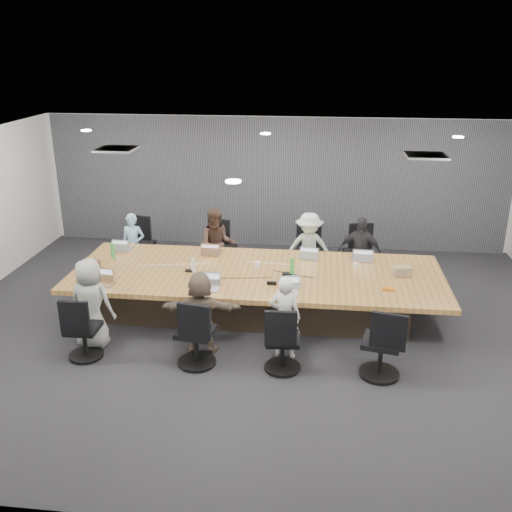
# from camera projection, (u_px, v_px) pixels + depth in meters

# --- Properties ---
(floor) EXTENTS (10.00, 8.00, 0.00)m
(floor) POSITION_uv_depth(u_px,v_px,m) (253.00, 327.00, 9.06)
(floor) COLOR #29292E
(floor) RESTS_ON ground
(ceiling) EXTENTS (10.00, 8.00, 0.00)m
(ceiling) POSITION_uv_depth(u_px,v_px,m) (253.00, 150.00, 8.07)
(ceiling) COLOR white
(ceiling) RESTS_ON wall_back
(wall_back) EXTENTS (10.00, 0.00, 2.80)m
(wall_back) POSITION_uv_depth(u_px,v_px,m) (275.00, 183.00, 12.28)
(wall_back) COLOR silver
(wall_back) RESTS_ON ground
(wall_front) EXTENTS (10.00, 0.00, 2.80)m
(wall_front) POSITION_uv_depth(u_px,v_px,m) (196.00, 398.00, 4.85)
(wall_front) COLOR silver
(wall_front) RESTS_ON ground
(curtain) EXTENTS (9.80, 0.04, 2.80)m
(curtain) POSITION_uv_depth(u_px,v_px,m) (275.00, 183.00, 12.21)
(curtain) COLOR #585862
(curtain) RESTS_ON ground
(conference_table) EXTENTS (6.00, 2.20, 0.74)m
(conference_table) POSITION_uv_depth(u_px,v_px,m) (257.00, 291.00, 9.38)
(conference_table) COLOR #392D20
(conference_table) RESTS_ON ground
(chair_0) EXTENTS (0.68, 0.68, 0.86)m
(chair_0) POSITION_uv_depth(u_px,v_px,m) (140.00, 248.00, 11.23)
(chair_0) COLOR black
(chair_0) RESTS_ON ground
(chair_1) EXTENTS (0.71, 0.71, 0.84)m
(chair_1) POSITION_uv_depth(u_px,v_px,m) (221.00, 252.00, 11.05)
(chair_1) COLOR black
(chair_1) RESTS_ON ground
(chair_2) EXTENTS (0.63, 0.63, 0.88)m
(chair_2) POSITION_uv_depth(u_px,v_px,m) (309.00, 255.00, 10.86)
(chair_2) COLOR black
(chair_2) RESTS_ON ground
(chair_3) EXTENTS (0.68, 0.68, 0.85)m
(chair_3) POSITION_uv_depth(u_px,v_px,m) (358.00, 257.00, 10.76)
(chair_3) COLOR black
(chair_3) RESTS_ON ground
(chair_4) EXTENTS (0.52, 0.52, 0.76)m
(chair_4) POSITION_uv_depth(u_px,v_px,m) (84.00, 333.00, 8.05)
(chair_4) COLOR black
(chair_4) RESTS_ON ground
(chair_5) EXTENTS (0.65, 0.65, 0.84)m
(chair_5) POSITION_uv_depth(u_px,v_px,m) (196.00, 337.00, 7.86)
(chair_5) COLOR black
(chair_5) RESTS_ON ground
(chair_6) EXTENTS (0.56, 0.56, 0.78)m
(chair_6) POSITION_uv_depth(u_px,v_px,m) (283.00, 344.00, 7.74)
(chair_6) COLOR black
(chair_6) RESTS_ON ground
(chair_7) EXTENTS (0.69, 0.69, 0.86)m
(chair_7) POSITION_uv_depth(u_px,v_px,m) (381.00, 347.00, 7.59)
(chair_7) COLOR black
(chair_7) RESTS_ON ground
(person_0) EXTENTS (0.45, 0.30, 1.23)m
(person_0) POSITION_uv_depth(u_px,v_px,m) (133.00, 245.00, 10.83)
(person_0) COLOR #90BAD9
(person_0) RESTS_ON ground
(laptop_0) EXTENTS (0.31, 0.22, 0.02)m
(laptop_0) POSITION_uv_depth(u_px,v_px,m) (123.00, 248.00, 10.28)
(laptop_0) COLOR #B2B2B7
(laptop_0) RESTS_ON conference_table
(person_1) EXTENTS (0.75, 0.62, 1.39)m
(person_1) POSITION_uv_depth(u_px,v_px,m) (217.00, 245.00, 10.63)
(person_1) COLOR #422D25
(person_1) RESTS_ON ground
(laptop_1) EXTENTS (0.36, 0.26, 0.02)m
(laptop_1) POSITION_uv_depth(u_px,v_px,m) (212.00, 252.00, 10.10)
(laptop_1) COLOR #8C6647
(laptop_1) RESTS_ON conference_table
(person_2) EXTENTS (0.91, 0.55, 1.37)m
(person_2) POSITION_uv_depth(u_px,v_px,m) (309.00, 249.00, 10.45)
(person_2) COLOR #AFC2B2
(person_2) RESTS_ON ground
(laptop_2) EXTENTS (0.34, 0.26, 0.02)m
(laptop_2) POSITION_uv_depth(u_px,v_px,m) (308.00, 256.00, 9.91)
(laptop_2) COLOR #B2B2B7
(laptop_2) RESTS_ON conference_table
(person_3) EXTENTS (0.82, 0.46, 1.33)m
(person_3) POSITION_uv_depth(u_px,v_px,m) (360.00, 252.00, 10.36)
(person_3) COLOR #28282C
(person_3) RESTS_ON ground
(laptop_3) EXTENTS (0.36, 0.26, 0.02)m
(laptop_3) POSITION_uv_depth(u_px,v_px,m) (362.00, 258.00, 9.81)
(laptop_3) COLOR #B2B2B7
(laptop_3) RESTS_ON conference_table
(person_4) EXTENTS (0.71, 0.51, 1.36)m
(person_4) POSITION_uv_depth(u_px,v_px,m) (91.00, 303.00, 8.27)
(person_4) COLOR #999D98
(person_4) RESTS_ON ground
(laptop_4) EXTENTS (0.32, 0.25, 0.02)m
(laptop_4) POSITION_uv_depth(u_px,v_px,m) (104.00, 284.00, 8.76)
(laptop_4) COLOR #8C6647
(laptop_4) RESTS_ON conference_table
(person_5) EXTENTS (1.18, 0.48, 1.24)m
(person_5) POSITION_uv_depth(u_px,v_px,m) (201.00, 313.00, 8.12)
(person_5) COLOR brown
(person_5) RESTS_ON ground
(laptop_5) EXTENTS (0.33, 0.23, 0.02)m
(laptop_5) POSITION_uv_depth(u_px,v_px,m) (208.00, 289.00, 8.59)
(laptop_5) COLOR #B2B2B7
(laptop_5) RESTS_ON conference_table
(person_6) EXTENTS (0.48, 0.35, 1.23)m
(person_6) POSITION_uv_depth(u_px,v_px,m) (285.00, 318.00, 7.99)
(person_6) COLOR silver
(person_6) RESTS_ON ground
(laptop_6) EXTENTS (0.35, 0.27, 0.02)m
(laptop_6) POSITION_uv_depth(u_px,v_px,m) (288.00, 293.00, 8.45)
(laptop_6) COLOR #B2B2B7
(laptop_6) RESTS_ON conference_table
(bottle_green_left) EXTENTS (0.10, 0.10, 0.27)m
(bottle_green_left) POSITION_uv_depth(u_px,v_px,m) (113.00, 251.00, 9.78)
(bottle_green_left) COLOR green
(bottle_green_left) RESTS_ON conference_table
(bottle_green_right) EXTENTS (0.10, 0.10, 0.28)m
(bottle_green_right) POSITION_uv_depth(u_px,v_px,m) (292.00, 267.00, 9.09)
(bottle_green_right) COLOR green
(bottle_green_right) RESTS_ON conference_table
(bottle_clear) EXTENTS (0.08, 0.08, 0.23)m
(bottle_clear) POSITION_uv_depth(u_px,v_px,m) (193.00, 265.00, 9.21)
(bottle_clear) COLOR silver
(bottle_clear) RESTS_ON conference_table
(cup_white_far) EXTENTS (0.10, 0.10, 0.11)m
(cup_white_far) POSITION_uv_depth(u_px,v_px,m) (257.00, 265.00, 9.38)
(cup_white_far) COLOR white
(cup_white_far) RESTS_ON conference_table
(cup_white_near) EXTENTS (0.10, 0.10, 0.09)m
(cup_white_near) POSITION_uv_depth(u_px,v_px,m) (356.00, 266.00, 9.39)
(cup_white_near) COLOR white
(cup_white_near) RESTS_ON conference_table
(mug_brown) EXTENTS (0.12, 0.12, 0.12)m
(mug_brown) POSITION_uv_depth(u_px,v_px,m) (98.00, 263.00, 9.45)
(mug_brown) COLOR brown
(mug_brown) RESTS_ON conference_table
(mic_left) EXTENTS (0.14, 0.09, 0.03)m
(mic_left) POSITION_uv_depth(u_px,v_px,m) (190.00, 271.00, 9.27)
(mic_left) COLOR black
(mic_left) RESTS_ON conference_table
(mic_right) EXTENTS (0.16, 0.10, 0.03)m
(mic_right) POSITION_uv_depth(u_px,v_px,m) (287.00, 274.00, 9.14)
(mic_right) COLOR black
(mic_right) RESTS_ON conference_table
(stapler) EXTENTS (0.15, 0.04, 0.06)m
(stapler) POSITION_uv_depth(u_px,v_px,m) (272.00, 283.00, 8.75)
(stapler) COLOR black
(stapler) RESTS_ON conference_table
(canvas_bag) EXTENTS (0.30, 0.22, 0.15)m
(canvas_bag) POSITION_uv_depth(u_px,v_px,m) (402.00, 271.00, 9.09)
(canvas_bag) COLOR #9A8161
(canvas_bag) RESTS_ON conference_table
(snack_packet) EXTENTS (0.17, 0.12, 0.04)m
(snack_packet) POSITION_uv_depth(u_px,v_px,m) (388.00, 289.00, 8.57)
(snack_packet) COLOR #C56B14
(snack_packet) RESTS_ON conference_table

